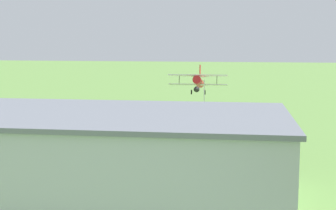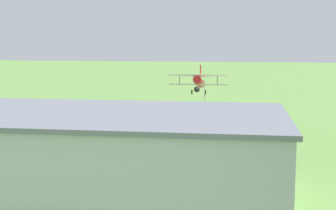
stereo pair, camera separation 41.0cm
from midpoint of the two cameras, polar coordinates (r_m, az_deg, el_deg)
ground_plane at (r=70.45m, az=2.27°, el=-2.24°), size 400.00×400.00×0.00m
hangar at (r=38.74m, az=-12.28°, el=-5.62°), size 34.50×15.40×6.69m
biplane at (r=67.94m, az=3.43°, el=2.77°), size 8.20×7.46×4.06m
car_orange at (r=50.88m, az=10.03°, el=-5.28°), size 2.23×4.20×1.61m
person_crossing_taxiway at (r=55.10m, az=0.34°, el=-4.11°), size 0.50×0.50×1.76m
person_by_parked_cars at (r=56.71m, az=-4.04°, el=-3.80°), size 0.49×0.49×1.74m
person_beside_truck at (r=57.72m, az=-12.41°, el=-3.83°), size 0.53×0.53×1.61m
person_watching_takeoff at (r=54.74m, az=13.35°, el=-4.43°), size 0.43×0.43×1.71m
windsock at (r=66.70m, az=3.63°, el=2.38°), size 1.47×1.02×6.83m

